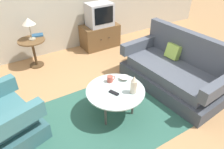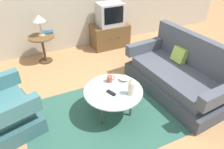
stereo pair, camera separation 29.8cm
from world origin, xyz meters
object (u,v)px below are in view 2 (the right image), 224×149
at_px(coffee_table, 113,92).
at_px(vase, 131,86).
at_px(table_lamp, 39,19).
at_px(couch, 179,76).
at_px(tv_remote_dark, 111,93).
at_px(television, 110,14).
at_px(bowl, 124,79).
at_px(book, 47,32).
at_px(tv_stand, 110,36).
at_px(mug, 110,79).
at_px(side_table, 42,44).

distance_m(coffee_table, vase, 0.31).
bearing_deg(vase, table_lamp, 109.50).
height_order(couch, vase, couch).
xyz_separation_m(couch, vase, (-1.09, -0.25, 0.29)).
bearing_deg(couch, tv_remote_dark, 90.36).
bearing_deg(couch, television, 4.18).
distance_m(television, vase, 2.48).
xyz_separation_m(table_lamp, bowl, (0.88, -1.95, -0.45)).
relative_size(coffee_table, book, 3.32).
bearing_deg(coffee_table, book, 102.44).
relative_size(couch, vase, 6.89).
bearing_deg(tv_remote_dark, bowl, -78.44).
distance_m(coffee_table, tv_stand, 2.39).
height_order(couch, table_lamp, table_lamp).
bearing_deg(table_lamp, vase, -70.50).
height_order(coffee_table, mug, mug).
bearing_deg(mug, vase, -70.20).
xyz_separation_m(vase, mug, (-0.14, 0.39, -0.08)).
bearing_deg(side_table, book, 41.03).
xyz_separation_m(couch, bowl, (-1.02, 0.09, 0.18)).
distance_m(side_table, tv_stand, 1.60).
bearing_deg(coffee_table, vase, -44.01).
bearing_deg(vase, bowl, 77.89).
bearing_deg(table_lamp, couch, -46.93).
relative_size(couch, side_table, 3.22).
bearing_deg(tv_remote_dark, couch, -106.68).
xyz_separation_m(coffee_table, table_lamp, (-0.62, 2.10, 0.51)).
height_order(couch, mug, couch).
bearing_deg(tv_stand, tv_remote_dark, -114.05).
distance_m(couch, tv_remote_dark, 1.35).
distance_m(television, tv_remote_dark, 2.46).
bearing_deg(book, tv_remote_dark, -68.94).
bearing_deg(tv_stand, vase, -107.78).
bearing_deg(tv_remote_dark, tv_stand, -45.92).
bearing_deg(tv_stand, television, -90.00).
height_order(television, book, television).
xyz_separation_m(side_table, television, (1.59, 0.09, 0.38)).
bearing_deg(mug, television, 65.27).
xyz_separation_m(tv_stand, tv_remote_dark, (-1.00, -2.24, 0.20)).
distance_m(coffee_table, mug, 0.24).
distance_m(side_table, table_lamp, 0.51).
xyz_separation_m(television, bowl, (-0.69, -2.02, -0.32)).
bearing_deg(television, mug, -114.73).
distance_m(vase, tv_remote_dark, 0.30).
height_order(side_table, vase, vase).
relative_size(couch, mug, 13.61).
bearing_deg(coffee_table, mug, 78.83).
relative_size(coffee_table, side_table, 1.45).
bearing_deg(coffee_table, bowl, 31.03).
distance_m(bowl, tv_remote_dark, 0.38).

